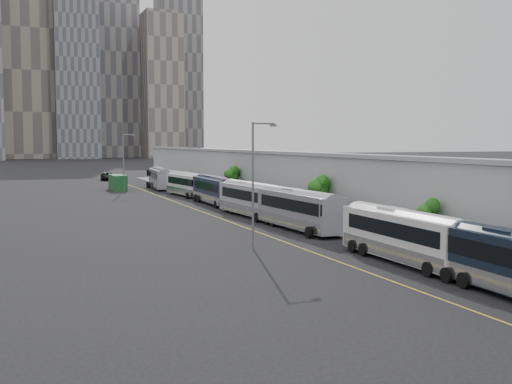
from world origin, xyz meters
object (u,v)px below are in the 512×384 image
bus_2 (403,240)px  street_lamp_near (255,177)px  bus_6 (187,186)px  street_lamp_far (125,159)px  bus_3 (299,213)px  bus_5 (215,193)px  bus_7 (160,180)px  bus_4 (252,202)px  suv (108,176)px  shipping_container (118,183)px

bus_2 → street_lamp_near: bearing=130.1°
bus_6 → street_lamp_far: street_lamp_far is taller
bus_3 → bus_5: bus_3 is taller
bus_3 → street_lamp_far: bearing=95.2°
bus_7 → bus_4: bearing=-84.2°
street_lamp_far → bus_4: bearing=-79.9°
bus_5 → suv: (-5.74, 57.95, -0.74)m
bus_2 → bus_7: size_ratio=0.98×
bus_2 → bus_7: bearing=90.8°
bus_5 → bus_6: (-0.12, 13.42, -0.08)m
bus_5 → street_lamp_far: (-7.51, 25.71, 3.89)m
bus_5 → shipping_container: size_ratio=1.95×
bus_6 → bus_4: bearing=-96.2°
bus_3 → bus_5: 26.48m
bus_2 → street_lamp_far: 69.95m
bus_7 → suv: size_ratio=2.11×
bus_5 → bus_6: size_ratio=1.04×
bus_3 → shipping_container: 56.17m
street_lamp_near → shipping_container: size_ratio=1.49×
bus_6 → bus_7: bus_7 is taller
bus_2 → suv: bus_2 is taller
bus_3 → bus_6: bus_3 is taller
bus_7 → bus_3: bearing=-84.0°
bus_3 → bus_5: (-0.04, 26.48, -0.04)m
bus_3 → shipping_container: bearing=95.4°
bus_7 → street_lamp_far: street_lamp_far is taller
bus_2 → shipping_container: bearing=96.6°
bus_6 → shipping_container: bearing=111.3°
bus_2 → bus_7: (-0.67, 73.16, 0.01)m
bus_2 → bus_4: bus_4 is taller
shipping_container → bus_5: bearing=-74.4°
bus_4 → bus_6: 28.19m
street_lamp_near → suv: (1.86, 92.63, -4.80)m
shipping_container → suv: 28.96m
bus_4 → street_lamp_near: size_ratio=1.34×
bus_7 → suv: 28.97m
street_lamp_near → bus_7: bearing=83.9°
street_lamp_near → suv: 92.77m
bus_2 → bus_4: (-0.23, 28.96, 0.05)m
bus_5 → street_lamp_near: size_ratio=1.31×
street_lamp_far → suv: (1.77, 32.24, -4.63)m
bus_2 → street_lamp_far: size_ratio=1.33×
street_lamp_near → bus_2: bearing=-50.2°
street_lamp_far → bus_2: bearing=-83.9°
bus_4 → suv: bearing=90.8°
suv → street_lamp_far: bearing=-87.5°
bus_6 → street_lamp_far: 14.88m
bus_2 → bus_4: size_ratio=0.96×
bus_2 → shipping_container: (-8.10, 72.83, -0.25)m
bus_4 → bus_6: bus_4 is taller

